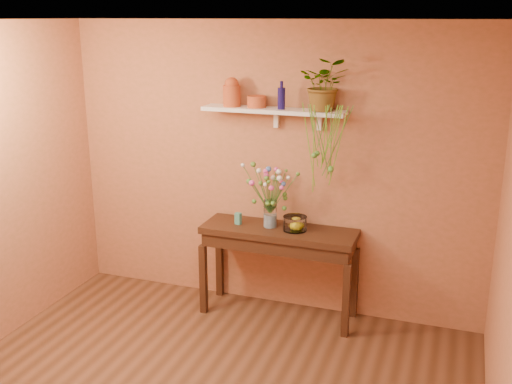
# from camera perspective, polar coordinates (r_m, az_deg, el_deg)

# --- Properties ---
(room) EXTENTS (4.04, 4.04, 2.70)m
(room) POSITION_cam_1_polar(r_m,az_deg,el_deg) (3.85, -7.73, -4.72)
(room) COLOR brown
(room) RESTS_ON ground
(sideboard) EXTENTS (1.42, 0.46, 0.86)m
(sideboard) POSITION_cam_1_polar(r_m,az_deg,el_deg) (5.53, 2.19, -4.69)
(sideboard) COLOR #3A2012
(sideboard) RESTS_ON ground
(wall_shelf) EXTENTS (1.30, 0.24, 0.19)m
(wall_shelf) POSITION_cam_1_polar(r_m,az_deg,el_deg) (5.37, 1.78, 7.70)
(wall_shelf) COLOR white
(wall_shelf) RESTS_ON room
(terracotta_jug) EXTENTS (0.17, 0.17, 0.26)m
(terracotta_jug) POSITION_cam_1_polar(r_m,az_deg,el_deg) (5.47, -2.32, 9.42)
(terracotta_jug) COLOR #AE3D25
(terracotta_jug) RESTS_ON wall_shelf
(terracotta_pot) EXTENTS (0.20, 0.20, 0.10)m
(terracotta_pot) POSITION_cam_1_polar(r_m,az_deg,el_deg) (5.42, 0.07, 8.57)
(terracotta_pot) COLOR #AE3D25
(terracotta_pot) RESTS_ON wall_shelf
(blue_bottle) EXTENTS (0.08, 0.08, 0.25)m
(blue_bottle) POSITION_cam_1_polar(r_m,az_deg,el_deg) (5.30, 2.43, 8.91)
(blue_bottle) COLOR #130E49
(blue_bottle) RESTS_ON wall_shelf
(spider_plant) EXTENTS (0.45, 0.40, 0.45)m
(spider_plant) POSITION_cam_1_polar(r_m,az_deg,el_deg) (5.23, 6.56, 10.11)
(spider_plant) COLOR #487F2D
(spider_plant) RESTS_ON wall_shelf
(plant_fronds) EXTENTS (0.45, 0.42, 0.79)m
(plant_fronds) POSITION_cam_1_polar(r_m,az_deg,el_deg) (5.16, 6.48, 4.03)
(plant_fronds) COLOR #487F2D
(plant_fronds) RESTS_ON wall_shelf
(glass_vase) EXTENTS (0.12, 0.12, 0.25)m
(glass_vase) POSITION_cam_1_polar(r_m,az_deg,el_deg) (5.50, 1.36, -2.25)
(glass_vase) COLOR white
(glass_vase) RESTS_ON sideboard
(bouquet) EXTENTS (0.55, 0.51, 0.46)m
(bouquet) POSITION_cam_1_polar(r_m,az_deg,el_deg) (5.41, 1.38, 0.90)
(bouquet) COLOR #386B28
(bouquet) RESTS_ON glass_vase
(glass_bowl) EXTENTS (0.22, 0.22, 0.13)m
(glass_bowl) POSITION_cam_1_polar(r_m,az_deg,el_deg) (5.43, 3.71, -3.04)
(glass_bowl) COLOR white
(glass_bowl) RESTS_ON sideboard
(lemon) EXTENTS (0.08, 0.08, 0.08)m
(lemon) POSITION_cam_1_polar(r_m,az_deg,el_deg) (5.45, 3.82, -3.12)
(lemon) COLOR yellow
(lemon) RESTS_ON glass_bowl
(carton) EXTENTS (0.06, 0.05, 0.11)m
(carton) POSITION_cam_1_polar(r_m,az_deg,el_deg) (5.58, -1.70, -2.53)
(carton) COLOR teal
(carton) RESTS_ON sideboard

